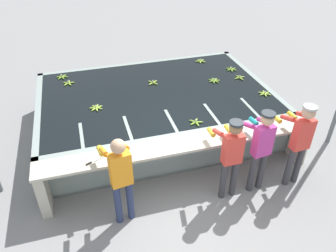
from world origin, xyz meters
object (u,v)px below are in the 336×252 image
(banana_bunch_floating_1, at_px, (196,122))
(banana_bunch_floating_4, at_px, (96,108))
(banana_bunch_floating_8, at_px, (265,93))
(worker_3, at_px, (300,138))
(banana_bunch_floating_7, at_px, (214,80))
(banana_bunch_floating_6, at_px, (240,78))
(worker_0, at_px, (120,174))
(banana_bunch_floating_3, at_px, (153,83))
(worker_1, at_px, (231,153))
(banana_bunch_floating_9, at_px, (68,83))
(banana_bunch_floating_0, at_px, (200,61))
(worker_2, at_px, (261,144))
(banana_bunch_floating_2, at_px, (62,77))
(knife_0, at_px, (93,162))
(banana_bunch_floating_5, at_px, (231,69))

(banana_bunch_floating_1, xyz_separation_m, banana_bunch_floating_4, (-1.73, 1.05, -0.00))
(banana_bunch_floating_1, height_order, banana_bunch_floating_8, same)
(worker_3, bearing_deg, banana_bunch_floating_7, 100.12)
(banana_bunch_floating_4, bearing_deg, banana_bunch_floating_6, 7.11)
(worker_0, distance_m, banana_bunch_floating_7, 3.67)
(banana_bunch_floating_3, bearing_deg, worker_1, -78.31)
(banana_bunch_floating_9, bearing_deg, banana_bunch_floating_3, -15.60)
(banana_bunch_floating_0, xyz_separation_m, banana_bunch_floating_7, (-0.10, -1.13, -0.00))
(banana_bunch_floating_7, xyz_separation_m, banana_bunch_floating_8, (0.80, -0.88, 0.00))
(banana_bunch_floating_1, bearing_deg, banana_bunch_floating_9, 133.82)
(banana_bunch_floating_3, bearing_deg, worker_3, -57.39)
(banana_bunch_floating_7, distance_m, banana_bunch_floating_9, 3.34)
(worker_3, relative_size, banana_bunch_floating_3, 6.57)
(worker_2, height_order, banana_bunch_floating_2, worker_2)
(banana_bunch_floating_0, bearing_deg, worker_1, -103.59)
(banana_bunch_floating_2, bearing_deg, banana_bunch_floating_4, -69.30)
(worker_2, xyz_separation_m, banana_bunch_floating_2, (-3.12, 3.73, -0.07))
(worker_2, distance_m, banana_bunch_floating_7, 2.55)
(banana_bunch_floating_3, xyz_separation_m, banana_bunch_floating_6, (2.02, -0.33, 0.00))
(worker_2, distance_m, banana_bunch_floating_6, 2.66)
(banana_bunch_floating_1, bearing_deg, banana_bunch_floating_0, 67.16)
(worker_1, relative_size, banana_bunch_floating_1, 5.66)
(banana_bunch_floating_0, xyz_separation_m, knife_0, (-3.08, -3.23, -0.01))
(banana_bunch_floating_8, distance_m, banana_bunch_floating_9, 4.38)
(banana_bunch_floating_1, distance_m, banana_bunch_floating_4, 2.03)
(banana_bunch_floating_9, bearing_deg, banana_bunch_floating_0, 5.52)
(worker_1, relative_size, banana_bunch_floating_6, 5.54)
(banana_bunch_floating_1, distance_m, banana_bunch_floating_5, 2.57)
(banana_bunch_floating_4, height_order, banana_bunch_floating_6, same)
(worker_2, bearing_deg, banana_bunch_floating_1, 126.63)
(worker_1, xyz_separation_m, banana_bunch_floating_7, (0.79, 2.56, -0.04))
(banana_bunch_floating_3, xyz_separation_m, banana_bunch_floating_4, (-1.36, -0.75, -0.00))
(banana_bunch_floating_0, distance_m, knife_0, 4.46)
(worker_2, height_order, banana_bunch_floating_3, worker_2)
(worker_2, distance_m, banana_bunch_floating_3, 3.05)
(banana_bunch_floating_5, height_order, knife_0, banana_bunch_floating_5)
(worker_0, xyz_separation_m, banana_bunch_floating_4, (-0.14, 2.12, -0.06))
(worker_0, distance_m, banana_bunch_floating_1, 1.92)
(worker_1, distance_m, banana_bunch_floating_3, 2.91)
(worker_2, distance_m, banana_bunch_floating_9, 4.49)
(knife_0, bearing_deg, banana_bunch_floating_6, 29.75)
(banana_bunch_floating_0, bearing_deg, banana_bunch_floating_3, -150.46)
(worker_1, height_order, banana_bunch_floating_0, worker_1)
(banana_bunch_floating_0, relative_size, banana_bunch_floating_5, 0.98)
(banana_bunch_floating_7, height_order, knife_0, banana_bunch_floating_7)
(knife_0, bearing_deg, banana_bunch_floating_8, 17.81)
(worker_0, height_order, banana_bunch_floating_6, worker_0)
(worker_1, bearing_deg, banana_bunch_floating_4, 132.88)
(banana_bunch_floating_8, bearing_deg, banana_bunch_floating_4, 173.11)
(worker_0, height_order, knife_0, worker_0)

